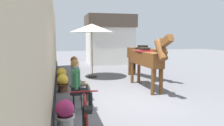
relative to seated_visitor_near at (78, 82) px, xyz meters
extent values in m
plane|color=slate|center=(1.73, 3.43, -0.78)|extent=(40.00, 40.00, 0.00)
cube|color=#CCB793|center=(-0.82, 1.93, 0.92)|extent=(0.30, 14.00, 3.40)
cube|color=black|center=(-0.80, 1.93, -0.60)|extent=(0.34, 14.00, 0.36)
cube|color=silver|center=(3.13, 9.59, 0.52)|extent=(3.20, 2.40, 2.60)
cube|color=brown|center=(3.13, 9.59, 2.27)|extent=(3.40, 2.60, 0.90)
cylinder|color=black|center=(-0.06, 0.01, -0.31)|extent=(0.34, 0.34, 0.03)
cylinder|color=black|center=(0.07, -0.01, -0.55)|extent=(0.02, 0.02, 0.45)
cylinder|color=black|center=(-0.12, 0.14, -0.55)|extent=(0.02, 0.02, 0.45)
cylinder|color=black|center=(-0.15, -0.10, -0.55)|extent=(0.02, 0.02, 0.45)
cube|color=black|center=(-0.06, 0.01, -0.20)|extent=(0.28, 0.35, 0.20)
cube|color=#337247|center=(-0.06, 0.01, 0.12)|extent=(0.26, 0.37, 0.44)
sphere|color=tan|center=(-0.06, 0.01, 0.47)|extent=(0.20, 0.20, 0.20)
sphere|color=olive|center=(-0.08, 0.01, 0.50)|extent=(0.22, 0.22, 0.22)
cylinder|color=black|center=(0.14, 0.06, -0.25)|extent=(0.39, 0.18, 0.13)
cylinder|color=black|center=(0.32, 0.04, -0.55)|extent=(0.11, 0.11, 0.46)
cylinder|color=black|center=(0.11, -0.10, -0.25)|extent=(0.39, 0.18, 0.13)
cylinder|color=black|center=(0.30, -0.12, -0.55)|extent=(0.11, 0.11, 0.46)
cylinder|color=#337247|center=(-0.02, 0.20, 0.07)|extent=(0.09, 0.09, 0.42)
cylinder|color=#337247|center=(-0.07, -0.19, 0.07)|extent=(0.09, 0.09, 0.42)
cylinder|color=black|center=(-0.02, 0.88, -0.31)|extent=(0.34, 0.34, 0.03)
cylinder|color=black|center=(0.12, 0.88, -0.55)|extent=(0.02, 0.02, 0.45)
cylinder|color=black|center=(-0.09, 1.00, -0.55)|extent=(0.02, 0.02, 0.45)
cylinder|color=black|center=(-0.09, 0.76, -0.55)|extent=(0.02, 0.02, 0.45)
cube|color=brown|center=(-0.02, 0.88, -0.20)|extent=(0.24, 0.32, 0.20)
cube|color=#1E4C8C|center=(-0.02, 0.88, 0.12)|extent=(0.22, 0.34, 0.44)
sphere|color=tan|center=(-0.02, 0.88, 0.47)|extent=(0.20, 0.20, 0.20)
sphere|color=#593319|center=(-0.04, 0.88, 0.50)|extent=(0.22, 0.22, 0.22)
cylinder|color=brown|center=(0.17, 0.96, -0.25)|extent=(0.38, 0.14, 0.13)
cylinder|color=brown|center=(0.36, 0.95, -0.55)|extent=(0.11, 0.11, 0.46)
cylinder|color=brown|center=(0.17, 0.80, -0.25)|extent=(0.38, 0.14, 0.13)
cylinder|color=brown|center=(0.36, 0.79, -0.55)|extent=(0.11, 0.11, 0.46)
cylinder|color=#1E4C8C|center=(0.00, 1.08, 0.07)|extent=(0.09, 0.09, 0.42)
cylinder|color=#1E4C8C|center=(0.00, 0.68, 0.07)|extent=(0.09, 0.09, 0.42)
cube|color=brown|center=(2.71, 1.89, 0.38)|extent=(0.50, 2.21, 0.52)
cylinder|color=brown|center=(2.89, 0.91, -0.33)|extent=(0.13, 0.13, 0.90)
cylinder|color=brown|center=(2.58, 0.90, -0.33)|extent=(0.13, 0.13, 0.90)
cylinder|color=brown|center=(2.83, 2.85, -0.33)|extent=(0.13, 0.13, 0.90)
cylinder|color=brown|center=(2.52, 2.84, -0.33)|extent=(0.13, 0.13, 0.90)
cylinder|color=brown|center=(2.74, 0.69, 0.77)|extent=(0.30, 0.64, 0.73)
cube|color=brown|center=(2.75, 0.35, 1.08)|extent=(0.20, 0.53, 0.40)
cube|color=black|center=(2.74, 0.71, 0.91)|extent=(0.06, 0.63, 0.48)
cylinder|color=black|center=(2.67, 3.03, 0.11)|extent=(0.10, 0.10, 0.65)
cube|color=red|center=(2.70, 1.99, 0.66)|extent=(0.52, 0.61, 0.03)
cube|color=black|center=(2.70, 1.99, 0.73)|extent=(0.29, 0.45, 0.12)
cube|color=brown|center=(3.43, 3.77, 0.38)|extent=(1.02, 2.24, 0.52)
cylinder|color=brown|center=(3.85, 2.87, -0.33)|extent=(0.13, 0.13, 0.90)
cylinder|color=brown|center=(3.55, 2.78, -0.33)|extent=(0.13, 0.13, 0.90)
cylinder|color=brown|center=(3.32, 4.74, -0.33)|extent=(0.13, 0.13, 0.90)
cylinder|color=brown|center=(3.02, 4.65, -0.33)|extent=(0.13, 0.13, 0.90)
cylinder|color=brown|center=(3.76, 2.61, 0.77)|extent=(0.44, 0.68, 0.73)
cube|color=brown|center=(3.85, 2.29, 1.08)|extent=(0.32, 0.56, 0.40)
cube|color=black|center=(3.75, 2.63, 0.91)|extent=(0.21, 0.62, 0.48)
cylinder|color=black|center=(3.12, 4.87, 0.11)|extent=(0.12, 0.12, 0.65)
cube|color=black|center=(3.41, 3.87, 0.66)|extent=(0.64, 0.71, 0.03)
cube|color=black|center=(3.41, 3.87, 0.73)|extent=(0.39, 0.50, 0.12)
cylinder|color=beige|center=(-0.39, -1.06, -0.64)|extent=(0.34, 0.34, 0.28)
cylinder|color=beige|center=(-0.39, -1.06, -0.52)|extent=(0.43, 0.43, 0.04)
sphere|color=#B22D66|center=(-0.39, -1.06, -0.34)|extent=(0.40, 0.40, 0.40)
cylinder|color=brown|center=(-0.39, 2.09, -0.64)|extent=(0.34, 0.34, 0.28)
cylinder|color=brown|center=(-0.39, 2.09, -0.52)|extent=(0.43, 0.43, 0.04)
sphere|color=gold|center=(-0.39, 2.09, -0.34)|extent=(0.40, 0.40, 0.40)
cylinder|color=brown|center=(-0.41, 3.67, -0.64)|extent=(0.34, 0.34, 0.28)
cylinder|color=brown|center=(-0.41, 3.67, -0.52)|extent=(0.43, 0.43, 0.04)
sphere|color=gold|center=(-0.41, 3.67, -0.34)|extent=(0.40, 0.40, 0.40)
torus|color=black|center=(-0.05, -1.80, -0.42)|extent=(0.08, 0.71, 0.71)
cylinder|color=maroon|center=(-0.07, -2.09, -0.11)|extent=(0.06, 0.50, 0.60)
cylinder|color=maroon|center=(-0.08, -2.49, -0.14)|extent=(0.05, 0.36, 0.55)
cylinder|color=maroon|center=(-0.07, -2.25, 0.15)|extent=(0.07, 0.80, 0.09)
cylinder|color=maroon|center=(-0.05, -1.82, -0.12)|extent=(0.04, 0.09, 0.60)
cylinder|color=maroon|center=(-0.05, -1.85, 0.23)|extent=(0.50, 0.05, 0.03)
cube|color=black|center=(-0.09, -2.65, 0.17)|extent=(0.11, 0.20, 0.06)
cylinder|color=black|center=(1.06, 4.51, -0.75)|extent=(0.44, 0.44, 0.06)
cylinder|color=olive|center=(1.06, 4.51, 0.32)|extent=(0.04, 0.04, 2.20)
cone|color=beige|center=(1.06, 4.51, 1.60)|extent=(2.10, 2.10, 0.40)
cube|color=brown|center=(0.10, 1.82, -0.68)|extent=(0.29, 0.28, 0.20)
camera|label=1|loc=(-0.47, -5.57, 1.22)|focal=33.87mm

